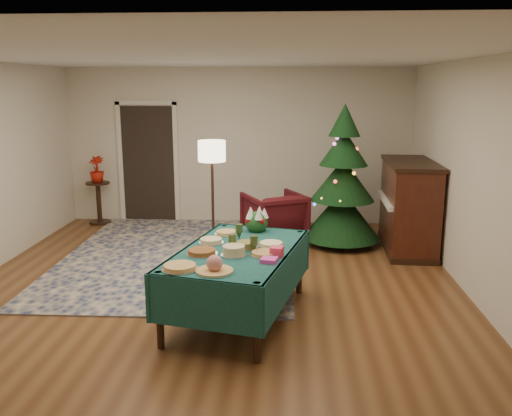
# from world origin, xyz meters

# --- Properties ---
(room_shell) EXTENTS (7.00, 7.00, 7.00)m
(room_shell) POSITION_xyz_m (0.00, 0.00, 1.35)
(room_shell) COLOR #593319
(room_shell) RESTS_ON ground
(doorway) EXTENTS (1.08, 0.04, 2.16)m
(doorway) POSITION_xyz_m (-1.60, 3.48, 1.10)
(doorway) COLOR black
(doorway) RESTS_ON ground
(rug) EXTENTS (3.27, 4.25, 0.02)m
(rug) POSITION_xyz_m (-0.66, 1.40, 0.01)
(rug) COLOR navy
(rug) RESTS_ON ground
(buffet_table) EXTENTS (1.53, 2.12, 0.75)m
(buffet_table) POSITION_xyz_m (0.38, -0.60, 0.60)
(buffet_table) COLOR black
(buffet_table) RESTS_ON ground
(platter_0) EXTENTS (0.35, 0.35, 0.05)m
(platter_0) POSITION_xyz_m (-0.09, -1.26, 0.77)
(platter_0) COLOR silver
(platter_0) RESTS_ON buffet_table
(platter_1) EXTENTS (0.35, 0.35, 0.16)m
(platter_1) POSITION_xyz_m (0.24, -1.31, 0.81)
(platter_1) COLOR silver
(platter_1) RESTS_ON buffet_table
(platter_2) EXTENTS (0.32, 0.32, 0.05)m
(platter_2) POSITION_xyz_m (0.04, -0.79, 0.77)
(platter_2) COLOR silver
(platter_2) RESTS_ON buffet_table
(platter_3) EXTENTS (0.26, 0.26, 0.10)m
(platter_3) POSITION_xyz_m (0.36, -0.81, 0.79)
(platter_3) COLOR silver
(platter_3) RESTS_ON buffet_table
(platter_4) EXTENTS (0.29, 0.29, 0.04)m
(platter_4) POSITION_xyz_m (0.67, -0.79, 0.77)
(platter_4) COLOR silver
(platter_4) RESTS_ON buffet_table
(platter_5) EXTENTS (0.27, 0.27, 0.05)m
(platter_5) POSITION_xyz_m (0.08, -0.40, 0.77)
(platter_5) COLOR silver
(platter_5) RESTS_ON buffet_table
(platter_6) EXTENTS (0.24, 0.24, 0.07)m
(platter_6) POSITION_xyz_m (0.47, -0.56, 0.78)
(platter_6) COLOR silver
(platter_6) RESTS_ON buffet_table
(platter_7) EXTENTS (0.28, 0.28, 0.04)m
(platter_7) POSITION_xyz_m (0.72, -0.46, 0.77)
(platter_7) COLOR silver
(platter_7) RESTS_ON buffet_table
(platter_8) EXTENTS (0.27, 0.27, 0.04)m
(platter_8) POSITION_xyz_m (0.20, -0.05, 0.77)
(platter_8) COLOR silver
(platter_8) RESTS_ON buffet_table
(goblet_0) EXTENTS (0.08, 0.08, 0.17)m
(goblet_0) POSITION_xyz_m (0.36, -0.24, 0.84)
(goblet_0) COLOR #2D471E
(goblet_0) RESTS_ON buffet_table
(goblet_1) EXTENTS (0.08, 0.08, 0.17)m
(goblet_1) POSITION_xyz_m (0.56, -0.69, 0.84)
(goblet_1) COLOR #2D471E
(goblet_1) RESTS_ON buffet_table
(goblet_2) EXTENTS (0.08, 0.08, 0.17)m
(goblet_2) POSITION_xyz_m (0.33, -0.66, 0.84)
(goblet_2) COLOR #2D471E
(goblet_2) RESTS_ON buffet_table
(napkin_stack) EXTENTS (0.18, 0.18, 0.04)m
(napkin_stack) POSITION_xyz_m (0.72, -0.99, 0.77)
(napkin_stack) COLOR #E43FAD
(napkin_stack) RESTS_ON buffet_table
(gift_box) EXTENTS (0.14, 0.14, 0.10)m
(gift_box) POSITION_xyz_m (0.79, -0.82, 0.80)
(gift_box) COLOR #E8405E
(gift_box) RESTS_ON buffet_table
(centerpiece) EXTENTS (0.27, 0.27, 0.31)m
(centerpiece) POSITION_xyz_m (0.53, 0.13, 0.88)
(centerpiece) COLOR #1E4C1E
(centerpiece) RESTS_ON buffet_table
(armchair) EXTENTS (1.09, 1.07, 0.86)m
(armchair) POSITION_xyz_m (0.67, 2.25, 0.43)
(armchair) COLOR #460F14
(armchair) RESTS_ON ground
(floor_lamp) EXTENTS (0.39, 0.39, 1.63)m
(floor_lamp) POSITION_xyz_m (-0.20, 1.72, 1.38)
(floor_lamp) COLOR #A57F3F
(floor_lamp) RESTS_ON ground
(side_table) EXTENTS (0.41, 0.41, 0.74)m
(side_table) POSITION_xyz_m (-2.44, 3.20, 0.36)
(side_table) COLOR black
(side_table) RESTS_ON ground
(potted_plant) EXTENTS (0.26, 0.46, 0.26)m
(potted_plant) POSITION_xyz_m (-2.44, 3.20, 0.87)
(potted_plant) COLOR #AB1A0C
(potted_plant) RESTS_ON side_table
(christmas_tree) EXTENTS (1.43, 1.43, 2.14)m
(christmas_tree) POSITION_xyz_m (1.70, 2.18, 0.96)
(christmas_tree) COLOR black
(christmas_tree) RESTS_ON ground
(piano) EXTENTS (0.78, 1.56, 1.32)m
(piano) POSITION_xyz_m (2.66, 1.96, 0.65)
(piano) COLOR black
(piano) RESTS_ON ground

